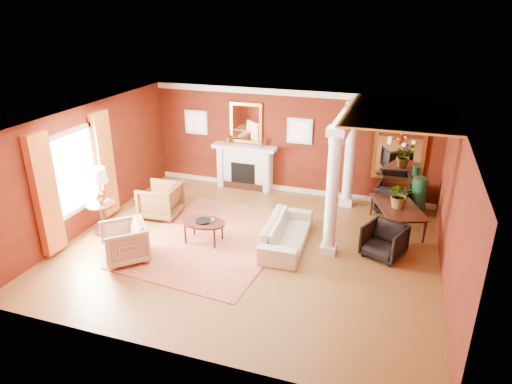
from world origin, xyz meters
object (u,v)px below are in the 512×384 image
(coffee_table, at_px, (203,223))
(side_table, at_px, (99,190))
(armchair_stripe, at_px, (124,241))
(sofa, at_px, (287,228))
(dining_table, at_px, (398,211))
(armchair_leopard, at_px, (160,199))

(coffee_table, distance_m, side_table, 2.53)
(armchair_stripe, xyz_separation_m, side_table, (-1.18, 0.90, 0.65))
(sofa, xyz_separation_m, dining_table, (2.31, 1.65, 0.05))
(armchair_leopard, distance_m, armchair_stripe, 2.17)
(armchair_leopard, relative_size, dining_table, 0.57)
(sofa, height_order, dining_table, dining_table)
(armchair_stripe, bearing_deg, coffee_table, 91.96)
(coffee_table, xyz_separation_m, dining_table, (4.12, 2.09, -0.00))
(dining_table, bearing_deg, sofa, 103.97)
(side_table, height_order, dining_table, side_table)
(coffee_table, height_order, side_table, side_table)
(armchair_leopard, bearing_deg, dining_table, 97.92)
(coffee_table, xyz_separation_m, side_table, (-2.43, -0.33, 0.63))
(armchair_stripe, height_order, dining_table, dining_table)
(armchair_leopard, xyz_separation_m, dining_table, (5.73, 1.18, -0.01))
(sofa, bearing_deg, coffee_table, 100.80)
(armchair_stripe, relative_size, side_table, 0.56)
(coffee_table, bearing_deg, sofa, 13.61)
(sofa, xyz_separation_m, armchair_leopard, (-3.42, 0.47, 0.06))
(sofa, xyz_separation_m, coffee_table, (-1.82, -0.44, 0.05))
(sofa, distance_m, armchair_leopard, 3.45)
(armchair_leopard, xyz_separation_m, coffee_table, (1.60, -0.91, -0.01))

